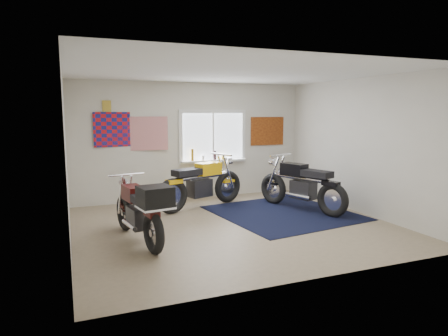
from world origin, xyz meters
name	(u,v)px	position (x,y,z in m)	size (l,w,h in m)	color
ground	(234,225)	(0.00, 0.00, 0.00)	(5.50, 5.50, 0.00)	#9E896B
room_shell	(234,134)	(0.00, 0.00, 1.64)	(5.50, 5.50, 5.50)	white
navy_rug	(283,213)	(1.27, 0.44, 0.01)	(2.50, 2.60, 0.01)	black
window_assembly	(213,140)	(0.50, 2.47, 1.37)	(1.66, 0.17, 1.26)	white
oil_bottles	(204,156)	(0.25, 2.40, 1.01)	(0.82, 0.07, 0.28)	#976B16
flag_display	(107,106)	(-1.90, 2.48, 2.15)	(1.60, 0.10, 1.17)	red
triumph_poster	(267,131)	(1.95, 2.48, 1.55)	(0.90, 0.03, 0.70)	#A54C14
yellow_triumph	(201,185)	(-0.12, 1.50, 0.50)	(2.15, 0.98, 1.13)	black
black_chrome_bike	(301,186)	(1.75, 0.55, 0.50)	(0.96, 2.13, 1.14)	black
maroon_tourer	(141,210)	(-1.72, -0.39, 0.53)	(0.76, 2.00, 1.02)	black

